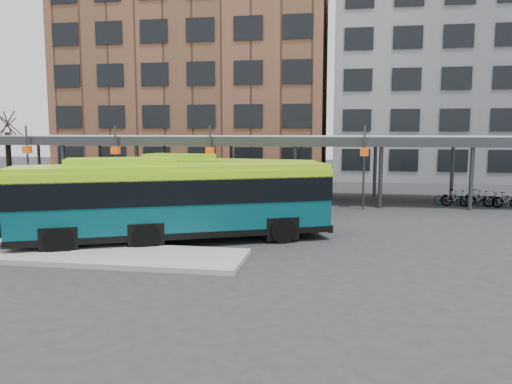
{
  "coord_description": "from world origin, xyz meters",
  "views": [
    {
      "loc": [
        4.69,
        -19.18,
        4.49
      ],
      "look_at": [
        1.03,
        2.37,
        1.8
      ],
      "focal_mm": 35.0,
      "sensor_mm": 36.0,
      "label": 1
    }
  ],
  "objects_px": {
    "tree": "(9,161)",
    "bus_front": "(175,198)",
    "pedestrian": "(1,222)",
    "bus_rear": "(210,182)"
  },
  "relations": [
    {
      "from": "tree",
      "to": "bus_front",
      "type": "relative_size",
      "value": 0.45
    },
    {
      "from": "bus_front",
      "to": "pedestrian",
      "type": "relative_size",
      "value": 7.0
    },
    {
      "from": "tree",
      "to": "bus_front",
      "type": "xyz_separation_m",
      "value": [
        16.13,
        -12.14,
        -0.65
      ]
    },
    {
      "from": "tree",
      "to": "bus_front",
      "type": "bearing_deg",
      "value": -36.97
    },
    {
      "from": "tree",
      "to": "pedestrian",
      "type": "distance_m",
      "value": 17.92
    },
    {
      "from": "tree",
      "to": "bus_front",
      "type": "height_order",
      "value": "tree"
    },
    {
      "from": "tree",
      "to": "pedestrian",
      "type": "xyz_separation_m",
      "value": [
        10.19,
        -14.68,
        -1.35
      ]
    },
    {
      "from": "bus_front",
      "to": "pedestrian",
      "type": "xyz_separation_m",
      "value": [
        -5.93,
        -2.54,
        -0.7
      ]
    },
    {
      "from": "bus_front",
      "to": "bus_rear",
      "type": "bearing_deg",
      "value": 70.93
    },
    {
      "from": "bus_rear",
      "to": "pedestrian",
      "type": "distance_m",
      "value": 11.72
    }
  ]
}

